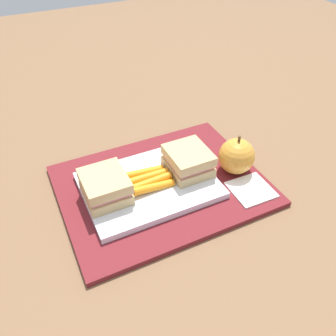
# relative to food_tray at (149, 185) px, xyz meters

# --- Properties ---
(ground_plane) EXTENTS (2.40, 2.40, 0.00)m
(ground_plane) POSITION_rel_food_tray_xyz_m (0.03, 0.00, -0.02)
(ground_plane) COLOR brown
(lunchbag_mat) EXTENTS (0.36, 0.28, 0.01)m
(lunchbag_mat) POSITION_rel_food_tray_xyz_m (0.03, 0.00, -0.01)
(lunchbag_mat) COLOR maroon
(lunchbag_mat) RESTS_ON ground_plane
(food_tray) EXTENTS (0.23, 0.17, 0.01)m
(food_tray) POSITION_rel_food_tray_xyz_m (0.00, 0.00, 0.00)
(food_tray) COLOR white
(food_tray) RESTS_ON lunchbag_mat
(sandwich_half_left) EXTENTS (0.07, 0.08, 0.04)m
(sandwich_half_left) POSITION_rel_food_tray_xyz_m (-0.08, 0.00, 0.03)
(sandwich_half_left) COLOR tan
(sandwich_half_left) RESTS_ON food_tray
(sandwich_half_right) EXTENTS (0.07, 0.08, 0.04)m
(sandwich_half_right) POSITION_rel_food_tray_xyz_m (0.08, 0.00, 0.03)
(sandwich_half_right) COLOR tan
(sandwich_half_right) RESTS_ON food_tray
(carrot_sticks_bundle) EXTENTS (0.08, 0.06, 0.02)m
(carrot_sticks_bundle) POSITION_rel_food_tray_xyz_m (0.00, 0.00, 0.01)
(carrot_sticks_bundle) COLOR orange
(carrot_sticks_bundle) RESTS_ON food_tray
(apple) EXTENTS (0.07, 0.07, 0.08)m
(apple) POSITION_rel_food_tray_xyz_m (0.16, -0.03, 0.03)
(apple) COLOR gold
(apple) RESTS_ON lunchbag_mat
(paper_napkin) EXTENTS (0.07, 0.07, 0.00)m
(paper_napkin) POSITION_rel_food_tray_xyz_m (0.16, -0.09, -0.00)
(paper_napkin) COLOR white
(paper_napkin) RESTS_ON lunchbag_mat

